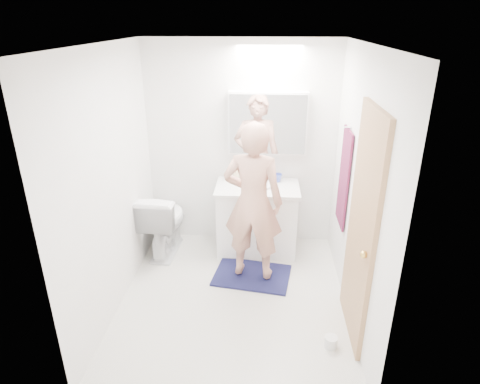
# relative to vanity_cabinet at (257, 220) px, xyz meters

# --- Properties ---
(floor) EXTENTS (2.50, 2.50, 0.00)m
(floor) POSITION_rel_vanity_cabinet_xyz_m (-0.20, -0.96, -0.39)
(floor) COLOR silver
(floor) RESTS_ON ground
(ceiling) EXTENTS (2.50, 2.50, 0.00)m
(ceiling) POSITION_rel_vanity_cabinet_xyz_m (-0.20, -0.96, 2.01)
(ceiling) COLOR white
(ceiling) RESTS_ON floor
(wall_back) EXTENTS (2.50, 0.00, 2.50)m
(wall_back) POSITION_rel_vanity_cabinet_xyz_m (-0.20, 0.29, 0.81)
(wall_back) COLOR white
(wall_back) RESTS_ON floor
(wall_front) EXTENTS (2.50, 0.00, 2.50)m
(wall_front) POSITION_rel_vanity_cabinet_xyz_m (-0.20, -2.21, 0.81)
(wall_front) COLOR white
(wall_front) RESTS_ON floor
(wall_left) EXTENTS (0.00, 2.50, 2.50)m
(wall_left) POSITION_rel_vanity_cabinet_xyz_m (-1.30, -0.96, 0.81)
(wall_left) COLOR white
(wall_left) RESTS_ON floor
(wall_right) EXTENTS (0.00, 2.50, 2.50)m
(wall_right) POSITION_rel_vanity_cabinet_xyz_m (0.90, -0.96, 0.81)
(wall_right) COLOR white
(wall_right) RESTS_ON floor
(vanity_cabinet) EXTENTS (0.90, 0.55, 0.78)m
(vanity_cabinet) POSITION_rel_vanity_cabinet_xyz_m (0.00, 0.00, 0.00)
(vanity_cabinet) COLOR white
(vanity_cabinet) RESTS_ON floor
(countertop) EXTENTS (0.95, 0.58, 0.04)m
(countertop) POSITION_rel_vanity_cabinet_xyz_m (0.00, -0.00, 0.41)
(countertop) COLOR white
(countertop) RESTS_ON vanity_cabinet
(sink_basin) EXTENTS (0.36, 0.36, 0.03)m
(sink_basin) POSITION_rel_vanity_cabinet_xyz_m (0.00, 0.03, 0.45)
(sink_basin) COLOR white
(sink_basin) RESTS_ON countertop
(faucet) EXTENTS (0.02, 0.02, 0.16)m
(faucet) POSITION_rel_vanity_cabinet_xyz_m (0.00, 0.22, 0.51)
(faucet) COLOR silver
(faucet) RESTS_ON countertop
(medicine_cabinet) EXTENTS (0.88, 0.14, 0.70)m
(medicine_cabinet) POSITION_rel_vanity_cabinet_xyz_m (0.10, 0.21, 1.11)
(medicine_cabinet) COLOR white
(medicine_cabinet) RESTS_ON wall_back
(mirror_panel) EXTENTS (0.84, 0.01, 0.66)m
(mirror_panel) POSITION_rel_vanity_cabinet_xyz_m (0.10, 0.13, 1.11)
(mirror_panel) COLOR silver
(mirror_panel) RESTS_ON medicine_cabinet
(toilet) EXTENTS (0.48, 0.79, 0.78)m
(toilet) POSITION_rel_vanity_cabinet_xyz_m (-1.08, -0.11, 0.00)
(toilet) COLOR white
(toilet) RESTS_ON floor
(bath_rug) EXTENTS (0.88, 0.67, 0.02)m
(bath_rug) POSITION_rel_vanity_cabinet_xyz_m (-0.03, -0.58, -0.38)
(bath_rug) COLOR #161D45
(bath_rug) RESTS_ON floor
(person) EXTENTS (0.66, 0.49, 1.66)m
(person) POSITION_rel_vanity_cabinet_xyz_m (-0.03, -0.58, 0.49)
(person) COLOR tan
(person) RESTS_ON bath_rug
(door) EXTENTS (0.04, 0.80, 2.00)m
(door) POSITION_rel_vanity_cabinet_xyz_m (0.88, -1.31, 0.61)
(door) COLOR tan
(door) RESTS_ON wall_right
(door_knob) EXTENTS (0.06, 0.06, 0.06)m
(door_knob) POSITION_rel_vanity_cabinet_xyz_m (0.84, -1.61, 0.56)
(door_knob) COLOR gold
(door_knob) RESTS_ON door
(towel) EXTENTS (0.02, 0.42, 1.00)m
(towel) POSITION_rel_vanity_cabinet_xyz_m (0.87, -0.41, 0.71)
(towel) COLOR #16133D
(towel) RESTS_ON wall_right
(towel_hook) EXTENTS (0.07, 0.02, 0.02)m
(towel_hook) POSITION_rel_vanity_cabinet_xyz_m (0.86, -0.41, 1.23)
(towel_hook) COLOR silver
(towel_hook) RESTS_ON wall_right
(soap_bottle_a) EXTENTS (0.12, 0.12, 0.22)m
(soap_bottle_a) POSITION_rel_vanity_cabinet_xyz_m (-0.25, 0.15, 0.54)
(soap_bottle_a) COLOR beige
(soap_bottle_a) RESTS_ON countertop
(soap_bottle_b) EXTENTS (0.11, 0.11, 0.17)m
(soap_bottle_b) POSITION_rel_vanity_cabinet_xyz_m (-0.13, 0.18, 0.51)
(soap_bottle_b) COLOR #506EAB
(soap_bottle_b) RESTS_ON countertop
(toothbrush_cup) EXTENTS (0.11, 0.11, 0.09)m
(toothbrush_cup) POSITION_rel_vanity_cabinet_xyz_m (0.23, 0.16, 0.48)
(toothbrush_cup) COLOR #4359C9
(toothbrush_cup) RESTS_ON countertop
(toilet_paper_roll) EXTENTS (0.11, 0.11, 0.10)m
(toilet_paper_roll) POSITION_rel_vanity_cabinet_xyz_m (0.68, -1.57, -0.34)
(toilet_paper_roll) COLOR white
(toilet_paper_roll) RESTS_ON floor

